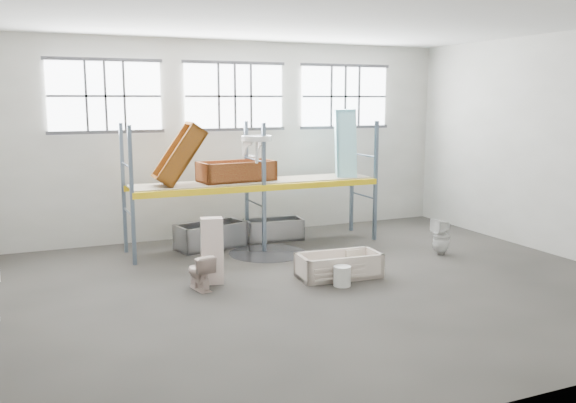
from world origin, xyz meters
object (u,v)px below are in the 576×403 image
cistern_tall (212,251)px  blue_tub_upright (345,144)px  steel_tub_right (274,229)px  toilet_white (441,237)px  bathtub_beige (339,265)px  steel_tub_left (211,236)px  toilet_beige (200,272)px  bucket (342,276)px  rust_tub_flat (236,172)px

cistern_tall → blue_tub_upright: blue_tub_upright is taller
steel_tub_right → toilet_white: bearing=-44.9°
bathtub_beige → steel_tub_left: (-1.67, 3.38, 0.06)m
toilet_beige → steel_tub_left: bearing=-120.7°
cistern_tall → toilet_white: 5.45m
steel_tub_left → steel_tub_right: steel_tub_left is taller
bathtub_beige → toilet_beige: (-2.78, 0.32, 0.10)m
blue_tub_upright → bucket: bearing=-119.1°
steel_tub_left → bucket: bearing=-69.8°
steel_tub_right → rust_tub_flat: 1.91m
bucket → rust_tub_flat: bearing=101.7°
cistern_tall → steel_tub_right: bearing=62.1°
toilet_beige → blue_tub_upright: bearing=-159.1°
steel_tub_left → rust_tub_flat: size_ratio=0.92×
bucket → steel_tub_right: bearing=86.2°
bathtub_beige → toilet_white: bearing=16.4°
cistern_tall → blue_tub_upright: size_ratio=0.73×
bathtub_beige → bucket: bathtub_beige is taller
toilet_beige → steel_tub_right: size_ratio=0.48×
toilet_beige → toilet_white: size_ratio=0.81×
cistern_tall → steel_tub_right: (2.50, 2.98, -0.38)m
cistern_tall → rust_tub_flat: (1.43, 2.71, 1.17)m
bathtub_beige → toilet_white: size_ratio=1.95×
toilet_white → cistern_tall: bearing=-90.0°
steel_tub_right → bucket: 4.15m
cistern_tall → bucket: cistern_tall is taller
cistern_tall → rust_tub_flat: bearing=74.3°
toilet_white → steel_tub_left: size_ratio=0.52×
toilet_white → bathtub_beige: bearing=-78.3°
bathtub_beige → blue_tub_upright: 4.26m
toilet_beige → steel_tub_left: 3.26m
toilet_white → blue_tub_upright: (-1.14, 2.53, 1.97)m
toilet_beige → steel_tub_left: (1.11, 3.07, -0.04)m
rust_tub_flat → steel_tub_left: bearing=173.6°
bathtub_beige → steel_tub_left: 3.77m
blue_tub_upright → bucket: (-2.08, -3.73, -2.20)m
toilet_white → bucket: bearing=-70.1°
bathtub_beige → blue_tub_upright: (1.85, 3.18, 2.15)m
bathtub_beige → toilet_beige: toilet_beige is taller
toilet_beige → steel_tub_right: bearing=-141.7°
bathtub_beige → toilet_white: 3.07m
blue_tub_upright → steel_tub_right: bearing=167.3°
steel_tub_left → blue_tub_upright: 4.11m
toilet_beige → rust_tub_flat: rust_tub_flat is taller
blue_tub_upright → toilet_beige: bearing=-148.3°
bucket → steel_tub_left: bearing=110.2°
steel_tub_left → steel_tub_right: bearing=6.7°
toilet_beige → toilet_white: bearing=172.4°
rust_tub_flat → bathtub_beige: bearing=-72.8°
bathtub_beige → blue_tub_upright: size_ratio=0.93×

